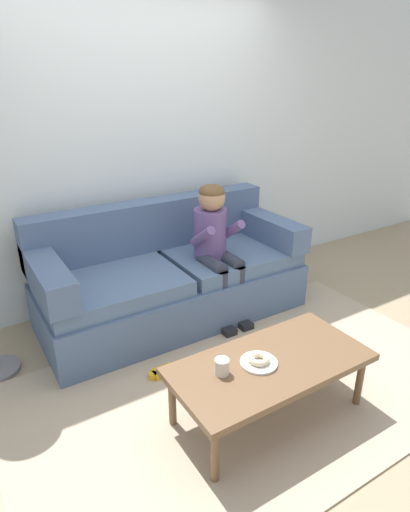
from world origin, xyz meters
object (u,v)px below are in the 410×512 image
(coffee_table, at_px, (270,366))
(mug, at_px, (222,367))
(couch, at_px, (170,278))
(toy_controller, at_px, (164,372))
(person_child, at_px, (216,240))
(donut, at_px, (259,359))

(coffee_table, distance_m, mug, 0.31)
(couch, xyz_separation_m, toy_controller, (-0.42, -0.70, -0.31))
(person_child, xyz_separation_m, donut, (-0.44, -1.12, -0.26))
(coffee_table, height_order, mug, mug)
(donut, height_order, toy_controller, donut)
(person_child, bearing_deg, toy_controller, -145.67)
(couch, height_order, mug, couch)
(coffee_table, xyz_separation_m, person_child, (0.37, 1.14, 0.33))
(couch, height_order, donut, couch)
(coffee_table, bearing_deg, mug, 169.57)
(coffee_table, height_order, toy_controller, coffee_table)
(coffee_table, relative_size, donut, 9.61)
(toy_controller, bearing_deg, person_child, 55.19)
(person_child, relative_size, mug, 12.24)
(mug, bearing_deg, coffee_table, -10.43)
(toy_controller, bearing_deg, coffee_table, -40.02)
(mug, bearing_deg, couch, 74.53)
(coffee_table, bearing_deg, couch, 87.41)
(person_child, relative_size, toy_controller, 4.87)
(couch, distance_m, coffee_table, 1.35)
(couch, distance_m, mug, 1.34)
(couch, xyz_separation_m, coffee_table, (-0.06, -1.34, 0.01))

